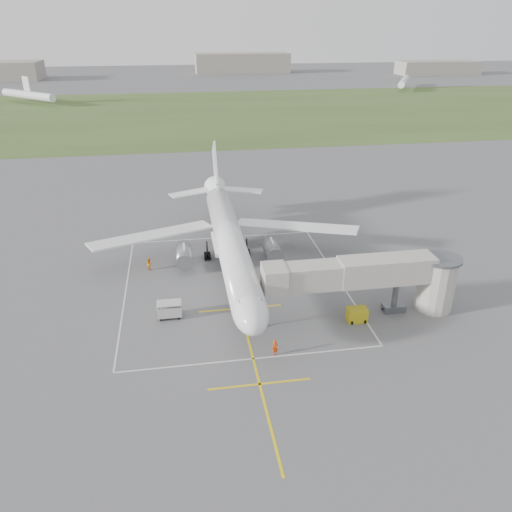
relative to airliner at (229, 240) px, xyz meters
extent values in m
plane|color=#4E4E51|center=(0.00, -0.75, -4.39)|extent=(700.00, 700.00, 0.00)
cube|color=#3E5023|center=(0.00, 129.25, -4.38)|extent=(700.00, 120.00, 0.02)
cube|color=yellow|center=(0.00, -5.75, -4.38)|extent=(0.25, 60.00, 0.01)
cube|color=yellow|center=(0.00, -24.75, -4.38)|extent=(10.00, 0.25, 0.01)
cube|color=yellow|center=(0.00, -10.75, -4.38)|extent=(10.00, 0.25, 0.01)
cube|color=silver|center=(0.00, 11.25, -4.38)|extent=(28.00, 0.20, 0.01)
cube|color=silver|center=(0.00, -20.75, -4.38)|extent=(28.00, 0.20, 0.01)
cube|color=silver|center=(-14.00, -4.75, -4.38)|extent=(0.20, 32.00, 0.01)
cube|color=silver|center=(14.00, -4.75, -4.38)|extent=(0.20, 32.00, 0.01)
cylinder|color=white|center=(0.00, -0.75, 0.11)|extent=(3.80, 36.00, 3.80)
ellipsoid|color=white|center=(0.00, -18.75, 0.11)|extent=(3.80, 7.22, 3.80)
cube|color=black|center=(0.00, -19.65, 1.16)|extent=(2.40, 1.60, 0.99)
cone|color=white|center=(0.00, 19.75, 0.51)|extent=(3.80, 6.00, 3.80)
cube|color=white|center=(10.50, 5.25, -0.74)|extent=(17.93, 11.24, 1.23)
cube|color=white|center=(-10.50, 5.25, -0.74)|extent=(17.93, 11.24, 1.23)
cube|color=white|center=(0.00, 2.25, -1.44)|extent=(4.20, 8.00, 0.50)
cube|color=white|center=(0.00, 20.45, 4.81)|extent=(0.30, 7.89, 8.65)
cube|color=white|center=(0.00, 18.25, 1.81)|extent=(0.35, 5.00, 1.20)
cube|color=white|center=(4.20, 19.45, 0.71)|extent=(7.85, 5.03, 0.20)
cube|color=white|center=(-4.20, 19.45, 0.71)|extent=(7.85, 5.03, 0.20)
cylinder|color=slate|center=(6.20, 1.75, -2.49)|extent=(2.30, 4.20, 2.30)
cube|color=white|center=(6.20, 1.45, -1.69)|extent=(0.25, 2.40, 1.20)
cylinder|color=slate|center=(-6.20, 1.75, -2.49)|extent=(2.30, 4.20, 2.30)
cube|color=white|center=(-6.20, 1.45, -1.69)|extent=(0.25, 2.40, 1.20)
cylinder|color=black|center=(0.00, -15.25, -3.09)|extent=(0.18, 0.18, 2.60)
cylinder|color=black|center=(-0.11, -15.25, -3.99)|extent=(0.28, 0.80, 0.80)
cylinder|color=black|center=(0.11, -15.25, -3.99)|extent=(0.28, 0.80, 0.80)
cylinder|color=black|center=(2.90, 3.75, -2.99)|extent=(0.22, 0.22, 2.80)
cylinder|color=black|center=(2.62, 3.40, -3.91)|extent=(0.32, 0.96, 0.96)
cylinder|color=black|center=(3.18, 3.40, -3.91)|extent=(0.32, 0.96, 0.96)
cylinder|color=black|center=(2.62, 4.10, -3.91)|extent=(0.32, 0.96, 0.96)
cylinder|color=black|center=(3.18, 4.10, -3.91)|extent=(0.32, 0.96, 0.96)
cylinder|color=black|center=(-2.90, 3.75, -2.99)|extent=(0.22, 0.22, 2.80)
cylinder|color=black|center=(-3.18, 3.40, -3.91)|extent=(0.32, 0.96, 0.96)
cylinder|color=black|center=(-2.62, 3.40, -3.91)|extent=(0.32, 0.96, 0.96)
cylinder|color=black|center=(-3.18, 4.10, -3.91)|extent=(0.32, 0.96, 0.96)
cylinder|color=black|center=(-2.62, 4.10, -3.91)|extent=(0.32, 0.96, 0.96)
cube|color=gray|center=(7.74, -14.25, 1.21)|extent=(11.09, 2.90, 2.80)
cube|color=gray|center=(16.46, -14.25, 1.31)|extent=(11.09, 3.10, 3.00)
cube|color=gray|center=(3.40, -14.25, 1.21)|extent=(2.60, 3.40, 3.00)
cylinder|color=#5A5D62|center=(18.00, -14.25, -2.29)|extent=(0.70, 0.70, 4.20)
cube|color=#5A5D62|center=(18.00, -14.25, -3.94)|extent=(2.60, 1.40, 0.90)
cylinder|color=gray|center=(23.00, -14.25, -1.19)|extent=(4.40, 4.40, 6.40)
cylinder|color=#5A5D62|center=(23.00, -14.25, 2.21)|extent=(5.00, 5.00, 0.30)
cylinder|color=black|center=(17.00, -14.25, -4.04)|extent=(0.70, 0.30, 0.70)
cylinder|color=black|center=(19.00, -14.25, -4.04)|extent=(0.70, 0.30, 0.70)
cube|color=gold|center=(12.93, -15.60, -3.55)|extent=(2.25, 1.48, 1.68)
cylinder|color=black|center=(12.14, -16.20, -4.15)|extent=(0.23, 0.49, 0.49)
cylinder|color=black|center=(13.70, -16.22, -4.15)|extent=(0.23, 0.49, 0.49)
cube|color=#BBBBBB|center=(-8.41, -11.32, -3.43)|extent=(2.83, 1.70, 1.24)
cube|color=#BBBBBB|center=(-8.41, -11.32, -2.47)|extent=(2.83, 1.70, 0.09)
cylinder|color=black|center=(-9.54, -11.99, -3.20)|extent=(0.09, 0.09, 1.47)
cylinder|color=black|center=(-7.28, -12.00, -3.20)|extent=(0.09, 0.09, 1.47)
cylinder|color=black|center=(-9.54, -10.64, -3.20)|extent=(0.09, 0.09, 1.47)
cylinder|color=black|center=(-7.28, -10.64, -3.20)|extent=(0.09, 0.09, 1.47)
cylinder|color=black|center=(-9.43, -11.94, -4.17)|extent=(0.20, 0.45, 0.45)
cylinder|color=black|center=(-7.39, -11.94, -4.17)|extent=(0.20, 0.45, 0.45)
cylinder|color=black|center=(-9.43, -10.69, -4.17)|extent=(0.20, 0.45, 0.45)
cylinder|color=black|center=(-7.39, -10.70, -4.17)|extent=(0.20, 0.45, 0.45)
imported|color=#F74207|center=(2.34, -20.44, -3.49)|extent=(0.74, 0.58, 1.81)
imported|color=orange|center=(-11.12, 1.64, -3.53)|extent=(1.01, 1.06, 1.73)
cube|color=gray|center=(40.00, 279.25, 1.61)|extent=(60.00, 20.00, 12.00)
cube|color=gray|center=(160.00, 249.25, -0.39)|extent=(50.00, 18.00, 8.00)
cylinder|color=white|center=(-64.51, 162.81, -0.89)|extent=(25.64, 24.11, 3.20)
cube|color=white|center=(-64.51, 162.81, 3.61)|extent=(3.14, 2.94, 5.50)
cylinder|color=white|center=(108.75, 185.10, -0.89)|extent=(18.21, 29.59, 3.20)
cube|color=white|center=(108.75, 185.10, 3.61)|extent=(2.19, 3.65, 5.50)
camera|label=1|loc=(-6.42, -62.05, 27.23)|focal=35.00mm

